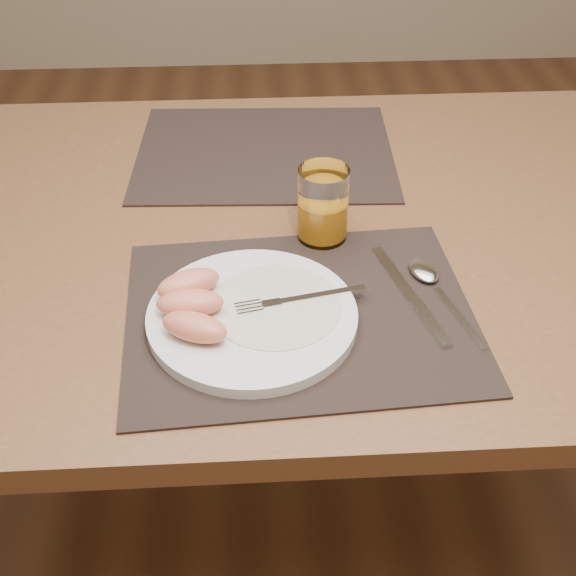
% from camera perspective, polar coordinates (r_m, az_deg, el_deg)
% --- Properties ---
extents(ground, '(5.00, 5.00, 0.00)m').
position_cam_1_polar(ground, '(1.66, -0.19, -16.80)').
color(ground, brown).
rests_on(ground, ground).
extents(table, '(1.40, 0.90, 0.75)m').
position_cam_1_polar(table, '(1.17, -0.26, 1.88)').
color(table, brown).
rests_on(table, ground).
extents(placemat_near, '(0.47, 0.38, 0.00)m').
position_cam_1_polar(placemat_near, '(0.94, 0.93, -2.05)').
color(placemat_near, black).
rests_on(placemat_near, table).
extents(placemat_far, '(0.46, 0.37, 0.00)m').
position_cam_1_polar(placemat_far, '(1.31, -1.83, 10.69)').
color(placemat_far, black).
rests_on(placemat_far, table).
extents(plate, '(0.27, 0.27, 0.02)m').
position_cam_1_polar(plate, '(0.93, -2.83, -2.26)').
color(plate, white).
rests_on(plate, placemat_near).
extents(plate_dressing, '(0.17, 0.17, 0.00)m').
position_cam_1_polar(plate_dressing, '(0.93, -1.01, -1.38)').
color(plate_dressing, white).
rests_on(plate_dressing, plate).
extents(fork, '(0.17, 0.05, 0.00)m').
position_cam_1_polar(fork, '(0.93, 0.13, -0.99)').
color(fork, silver).
rests_on(fork, plate).
extents(knife, '(0.07, 0.22, 0.01)m').
position_cam_1_polar(knife, '(0.97, 10.01, -1.08)').
color(knife, silver).
rests_on(knife, placemat_near).
extents(spoon, '(0.07, 0.19, 0.01)m').
position_cam_1_polar(spoon, '(1.01, 11.06, 0.85)').
color(spoon, silver).
rests_on(spoon, placemat_near).
extents(juice_glass, '(0.07, 0.07, 0.11)m').
position_cam_1_polar(juice_glass, '(1.05, 2.76, 6.35)').
color(juice_glass, white).
rests_on(juice_glass, placemat_near).
extents(grapefruit_wedges, '(0.11, 0.16, 0.03)m').
position_cam_1_polar(grapefruit_wedges, '(0.91, -7.68, -1.26)').
color(grapefruit_wedges, '#E47F5D').
rests_on(grapefruit_wedges, plate).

